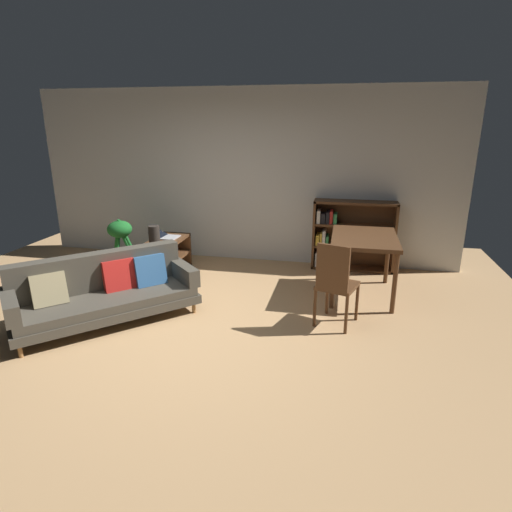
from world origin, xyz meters
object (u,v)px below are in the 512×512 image
at_px(fabric_couch, 105,290).
at_px(dining_table, 364,243).
at_px(potted_floor_plant, 121,240).
at_px(open_laptop, 166,236).
at_px(desk_speaker, 154,236).
at_px(bookshelf, 348,235).
at_px(dining_chair_near, 335,281).
at_px(media_console, 165,258).

relative_size(fabric_couch, dining_table, 1.71).
relative_size(fabric_couch, potted_floor_plant, 2.54).
height_order(fabric_couch, open_laptop, fabric_couch).
distance_m(desk_speaker, dining_table, 2.85).
relative_size(dining_table, bookshelf, 0.92).
distance_m(fabric_couch, desk_speaker, 1.34).
bearing_deg(bookshelf, open_laptop, -165.10).
bearing_deg(open_laptop, dining_chair_near, -27.92).
bearing_deg(dining_chair_near, dining_table, 72.18).
bearing_deg(fabric_couch, desk_speaker, 89.14).
relative_size(potted_floor_plant, dining_chair_near, 0.79).
bearing_deg(potted_floor_plant, media_console, -14.45).
distance_m(open_laptop, desk_speaker, 0.43).
distance_m(fabric_couch, potted_floor_plant, 1.92).
distance_m(potted_floor_plant, dining_chair_near, 3.60).
relative_size(media_console, dining_chair_near, 1.05).
height_order(fabric_couch, desk_speaker, desk_speaker).
distance_m(fabric_couch, dining_table, 3.20).
distance_m(potted_floor_plant, bookshelf, 3.52).
bearing_deg(desk_speaker, media_console, 84.06).
height_order(desk_speaker, bookshelf, bookshelf).
relative_size(desk_speaker, dining_chair_near, 0.29).
xyz_separation_m(media_console, potted_floor_plant, (-0.81, 0.21, 0.18)).
relative_size(media_console, bookshelf, 0.83).
xyz_separation_m(open_laptop, dining_chair_near, (2.54, -1.35, -0.02)).
bearing_deg(fabric_couch, dining_table, 25.44).
bearing_deg(bookshelf, potted_floor_plant, -169.02).
xyz_separation_m(open_laptop, bookshelf, (2.68, 0.71, -0.02)).
xyz_separation_m(media_console, desk_speaker, (-0.03, -0.25, 0.40)).
xyz_separation_m(desk_speaker, dining_chair_near, (2.53, -0.93, -0.13)).
bearing_deg(media_console, dining_chair_near, -25.20).
xyz_separation_m(dining_chair_near, bookshelf, (0.13, 2.06, -0.00)).
bearing_deg(bookshelf, desk_speaker, -157.11).
bearing_deg(fabric_couch, media_console, 88.33).
xyz_separation_m(open_laptop, potted_floor_plant, (-0.78, 0.04, -0.11)).
bearing_deg(fabric_couch, dining_chair_near, 8.27).
distance_m(fabric_couch, open_laptop, 1.73).
xyz_separation_m(dining_table, bookshelf, (-0.19, 1.06, -0.18)).
bearing_deg(desk_speaker, dining_table, 1.23).
relative_size(fabric_couch, desk_speaker, 6.93).
xyz_separation_m(media_console, bookshelf, (2.64, 0.88, 0.27)).
bearing_deg(potted_floor_plant, fabric_couch, -66.42).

